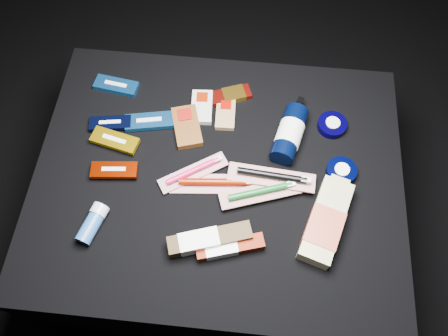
# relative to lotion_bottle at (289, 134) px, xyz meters

# --- Properties ---
(ground) EXTENTS (3.00, 3.00, 0.00)m
(ground) POSITION_rel_lotion_bottle_xyz_m (-0.18, -0.12, -0.43)
(ground) COLOR black
(ground) RESTS_ON ground
(cloth_table) EXTENTS (0.98, 0.78, 0.40)m
(cloth_table) POSITION_rel_lotion_bottle_xyz_m (-0.18, -0.12, -0.23)
(cloth_table) COLOR black
(cloth_table) RESTS_ON ground
(luna_bar_0) EXTENTS (0.13, 0.07, 0.02)m
(luna_bar_0) POSITION_rel_lotion_bottle_xyz_m (-0.51, 0.13, -0.03)
(luna_bar_0) COLOR #14549B
(luna_bar_0) RESTS_ON cloth_table
(luna_bar_1) EXTENTS (0.14, 0.08, 0.02)m
(luna_bar_1) POSITION_rel_lotion_bottle_xyz_m (-0.39, 0.02, -0.02)
(luna_bar_1) COLOR #175491
(luna_bar_1) RESTS_ON cloth_table
(luna_bar_2) EXTENTS (0.12, 0.06, 0.02)m
(luna_bar_2) POSITION_rel_lotion_bottle_xyz_m (-0.50, -0.00, -0.02)
(luna_bar_2) COLOR black
(luna_bar_2) RESTS_ON cloth_table
(luna_bar_3) EXTENTS (0.14, 0.08, 0.02)m
(luna_bar_3) POSITION_rel_lotion_bottle_xyz_m (-0.47, -0.06, -0.02)
(luna_bar_3) COLOR #C49907
(luna_bar_3) RESTS_ON cloth_table
(luna_bar_4) EXTENTS (0.12, 0.06, 0.02)m
(luna_bar_4) POSITION_rel_lotion_bottle_xyz_m (-0.45, -0.15, -0.02)
(luna_bar_4) COLOR #8A1800
(luna_bar_4) RESTS_ON cloth_table
(clif_bar_0) EXTENTS (0.10, 0.14, 0.02)m
(clif_bar_0) POSITION_rel_lotion_bottle_xyz_m (-0.28, 0.01, -0.02)
(clif_bar_0) COLOR #5D3111
(clif_bar_0) RESTS_ON cloth_table
(clif_bar_1) EXTENTS (0.07, 0.11, 0.02)m
(clif_bar_1) POSITION_rel_lotion_bottle_xyz_m (-0.25, 0.08, -0.02)
(clif_bar_1) COLOR #B3B3AB
(clif_bar_1) RESTS_ON cloth_table
(clif_bar_2) EXTENTS (0.06, 0.10, 0.02)m
(clif_bar_2) POSITION_rel_lotion_bottle_xyz_m (-0.18, 0.07, -0.03)
(clif_bar_2) COLOR olive
(clif_bar_2) RESTS_ON cloth_table
(power_bar) EXTENTS (0.16, 0.10, 0.02)m
(power_bar) POSITION_rel_lotion_bottle_xyz_m (-0.18, 0.13, -0.02)
(power_bar) COLOR maroon
(power_bar) RESTS_ON cloth_table
(lotion_bottle) EXTENTS (0.10, 0.21, 0.07)m
(lotion_bottle) POSITION_rel_lotion_bottle_xyz_m (0.00, 0.00, 0.00)
(lotion_bottle) COLOR black
(lotion_bottle) RESTS_ON cloth_table
(cream_tin_upper) EXTENTS (0.08, 0.08, 0.03)m
(cream_tin_upper) POSITION_rel_lotion_bottle_xyz_m (0.12, 0.05, -0.02)
(cream_tin_upper) COLOR black
(cream_tin_upper) RESTS_ON cloth_table
(cream_tin_lower) EXTENTS (0.08, 0.08, 0.02)m
(cream_tin_lower) POSITION_rel_lotion_bottle_xyz_m (0.14, -0.09, -0.02)
(cream_tin_lower) COLOR black
(cream_tin_lower) RESTS_ON cloth_table
(bodywash_bottle) EXTENTS (0.14, 0.24, 0.05)m
(bodywash_bottle) POSITION_rel_lotion_bottle_xyz_m (0.10, -0.24, -0.01)
(bodywash_bottle) COLOR tan
(bodywash_bottle) RESTS_ON cloth_table
(deodorant_stick) EXTENTS (0.07, 0.11, 0.04)m
(deodorant_stick) POSITION_rel_lotion_bottle_xyz_m (-0.48, -0.30, -0.01)
(deodorant_stick) COLOR #24508D
(deodorant_stick) RESTS_ON cloth_table
(toothbrush_pack_0) EXTENTS (0.24, 0.08, 0.03)m
(toothbrush_pack_0) POSITION_rel_lotion_bottle_xyz_m (-0.18, -0.16, -0.02)
(toothbrush_pack_0) COLOR silver
(toothbrush_pack_0) RESTS_ON cloth_table
(toothbrush_pack_1) EXTENTS (0.18, 0.14, 0.02)m
(toothbrush_pack_1) POSITION_rel_lotion_bottle_xyz_m (-0.24, -0.13, -0.02)
(toothbrush_pack_1) COLOR beige
(toothbrush_pack_1) RESTS_ON cloth_table
(toothbrush_pack_2) EXTENTS (0.21, 0.11, 0.02)m
(toothbrush_pack_2) POSITION_rel_lotion_bottle_xyz_m (-0.07, -0.17, -0.01)
(toothbrush_pack_2) COLOR beige
(toothbrush_pack_2) RESTS_ON cloth_table
(toothbrush_pack_3) EXTENTS (0.23, 0.07, 0.03)m
(toothbrush_pack_3) POSITION_rel_lotion_bottle_xyz_m (-0.04, -0.13, -0.00)
(toothbrush_pack_3) COLOR silver
(toothbrush_pack_3) RESTS_ON cloth_table
(toothpaste_carton_red) EXTENTS (0.17, 0.08, 0.03)m
(toothpaste_carton_red) POSITION_rel_lotion_bottle_xyz_m (-0.14, -0.33, -0.02)
(toothpaste_carton_red) COLOR #701300
(toothpaste_carton_red) RESTS_ON cloth_table
(toothpaste_carton_green) EXTENTS (0.21, 0.11, 0.04)m
(toothpaste_carton_green) POSITION_rel_lotion_bottle_xyz_m (-0.19, -0.32, -0.01)
(toothpaste_carton_green) COLOR #30200C
(toothpaste_carton_green) RESTS_ON cloth_table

